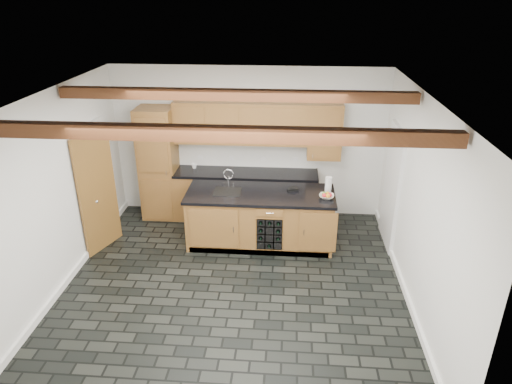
# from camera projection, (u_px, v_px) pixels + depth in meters

# --- Properties ---
(ground) EXTENTS (5.00, 5.00, 0.00)m
(ground) POSITION_uv_depth(u_px,v_px,m) (234.00, 285.00, 6.77)
(ground) COLOR black
(ground) RESTS_ON ground
(room_shell) EXTENTS (5.01, 5.00, 5.00)m
(room_shell) POSITION_uv_depth(u_px,v_px,m) (230.00, 176.00, 6.63)
(room_shell) COLOR white
(room_shell) RESTS_ON ground
(back_cabinetry) EXTENTS (3.65, 0.62, 2.20)m
(back_cabinetry) POSITION_uv_depth(u_px,v_px,m) (227.00, 168.00, 8.42)
(back_cabinetry) COLOR #9F6233
(back_cabinetry) RESTS_ON ground
(island) EXTENTS (2.48, 0.96, 0.93)m
(island) POSITION_uv_depth(u_px,v_px,m) (261.00, 218.00, 7.72)
(island) COLOR #9F6233
(island) RESTS_ON ground
(faucet) EXTENTS (0.45, 0.40, 0.34)m
(faucet) POSITION_uv_depth(u_px,v_px,m) (228.00, 189.00, 7.60)
(faucet) COLOR black
(faucet) RESTS_ON island
(kitchen_scale) EXTENTS (0.20, 0.14, 0.05)m
(kitchen_scale) POSITION_uv_depth(u_px,v_px,m) (293.00, 189.00, 7.62)
(kitchen_scale) COLOR black
(kitchen_scale) RESTS_ON island
(fruit_bowl) EXTENTS (0.26, 0.26, 0.06)m
(fruit_bowl) POSITION_uv_depth(u_px,v_px,m) (327.00, 196.00, 7.34)
(fruit_bowl) COLOR beige
(fruit_bowl) RESTS_ON island
(fruit_cluster) EXTENTS (0.16, 0.17, 0.07)m
(fruit_cluster) POSITION_uv_depth(u_px,v_px,m) (327.00, 195.00, 7.33)
(fruit_cluster) COLOR red
(fruit_cluster) RESTS_ON fruit_bowl
(paper_towel) EXTENTS (0.11, 0.11, 0.25)m
(paper_towel) POSITION_uv_depth(u_px,v_px,m) (328.00, 184.00, 7.54)
(paper_towel) COLOR white
(paper_towel) RESTS_ON island
(mug) EXTENTS (0.12, 0.12, 0.10)m
(mug) POSITION_uv_depth(u_px,v_px,m) (194.00, 166.00, 8.54)
(mug) COLOR white
(mug) RESTS_ON back_cabinetry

